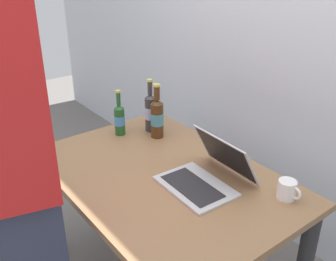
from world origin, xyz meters
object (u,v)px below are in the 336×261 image
object	(u,v)px
laptop	(207,173)
person_figure	(22,185)
beer_bottle_dark	(157,117)
coffee_mug	(287,190)
beer_bottle_brown	(120,119)
beer_bottle_green	(150,111)

from	to	relation	value
laptop	person_figure	xyz separation A→B (m)	(-0.18, -0.78, 0.16)
person_figure	laptop	bearing A→B (deg)	76.81
person_figure	beer_bottle_dark	bearing A→B (deg)	112.08
coffee_mug	beer_bottle_brown	bearing A→B (deg)	-166.55
laptop	coffee_mug	bearing A→B (deg)	32.17
beer_bottle_brown	beer_bottle_green	world-z (taller)	beer_bottle_green
beer_bottle_dark	beer_bottle_green	bearing A→B (deg)	168.44
beer_bottle_green	person_figure	xyz separation A→B (m)	(0.45, -0.90, 0.08)
beer_bottle_green	person_figure	bearing A→B (deg)	-63.44
person_figure	coffee_mug	xyz separation A→B (m)	(0.49, 0.97, -0.16)
laptop	person_figure	distance (m)	0.81
beer_bottle_brown	person_figure	xyz separation A→B (m)	(0.52, -0.73, 0.11)
beer_bottle_brown	beer_bottle_dark	bearing A→B (deg)	43.55
beer_bottle_brown	laptop	bearing A→B (deg)	3.94
beer_bottle_green	person_figure	distance (m)	1.01
beer_bottle_brown	coffee_mug	world-z (taller)	beer_bottle_brown
beer_bottle_green	beer_bottle_dark	xyz separation A→B (m)	(0.09, -0.02, 0.00)
beer_bottle_dark	person_figure	world-z (taller)	person_figure
beer_bottle_green	coffee_mug	size ratio (longest dim) A/B	2.85
beer_bottle_green	coffee_mug	world-z (taller)	beer_bottle_green
coffee_mug	laptop	bearing A→B (deg)	-147.83
coffee_mug	beer_bottle_green	bearing A→B (deg)	-175.86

